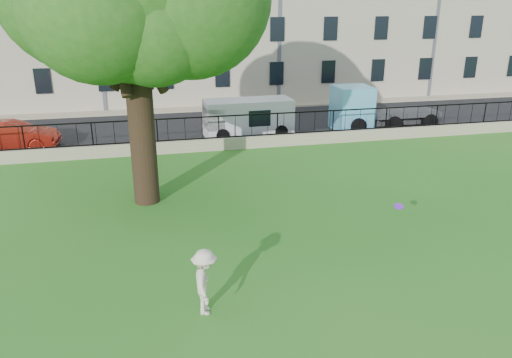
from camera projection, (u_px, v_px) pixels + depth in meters
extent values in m
plane|color=#206D1A|center=(287.00, 267.00, 13.99)|extent=(120.00, 120.00, 0.00)
cube|color=gray|center=(219.00, 144.00, 24.90)|extent=(50.00, 0.40, 0.60)
cube|color=black|center=(219.00, 137.00, 24.79)|extent=(50.00, 0.05, 0.06)
cube|color=black|center=(219.00, 116.00, 24.43)|extent=(50.00, 0.05, 0.06)
cube|color=black|center=(207.00, 128.00, 29.31)|extent=(60.00, 9.00, 0.01)
cube|color=gray|center=(197.00, 109.00, 34.06)|extent=(60.00, 1.40, 0.12)
cube|color=#B6AE91|center=(184.00, 8.00, 37.11)|extent=(56.00, 10.00, 13.00)
cylinder|color=black|center=(142.00, 136.00, 17.72)|extent=(0.92, 0.92, 5.04)
imported|color=beige|center=(205.00, 282.00, 11.69)|extent=(0.75, 1.13, 1.65)
cylinder|color=purple|center=(399.00, 206.00, 14.01)|extent=(0.35, 0.35, 0.12)
imported|color=#A32114|center=(13.00, 136.00, 24.84)|extent=(4.37, 1.84, 1.40)
cube|color=silver|center=(248.00, 118.00, 27.29)|extent=(4.82, 2.02, 2.00)
cube|color=#62B8E6|center=(383.00, 107.00, 28.91)|extent=(5.98, 2.17, 2.50)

